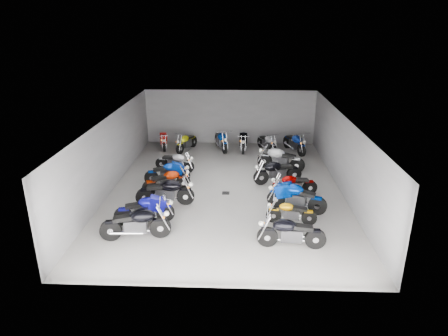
# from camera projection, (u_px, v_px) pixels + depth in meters

# --- Properties ---
(ground) EXTENTS (14.00, 14.00, 0.00)m
(ground) POSITION_uv_depth(u_px,v_px,m) (226.00, 189.00, 17.69)
(ground) COLOR #9C9A94
(ground) RESTS_ON ground
(wall_back) EXTENTS (10.00, 0.10, 3.20)m
(wall_back) POSITION_uv_depth(u_px,v_px,m) (230.00, 117.00, 23.68)
(wall_back) COLOR gray
(wall_back) RESTS_ON ground
(wall_left) EXTENTS (0.10, 14.00, 3.20)m
(wall_left) POSITION_uv_depth(u_px,v_px,m) (111.00, 153.00, 17.31)
(wall_left) COLOR gray
(wall_left) RESTS_ON ground
(wall_right) EXTENTS (0.10, 14.00, 3.20)m
(wall_right) POSITION_uv_depth(u_px,v_px,m) (344.00, 156.00, 16.94)
(wall_right) COLOR gray
(wall_right) RESTS_ON ground
(ceiling) EXTENTS (10.00, 14.00, 0.04)m
(ceiling) POSITION_uv_depth(u_px,v_px,m) (226.00, 117.00, 16.56)
(ceiling) COLOR black
(ceiling) RESTS_ON wall_back
(drain_grate) EXTENTS (0.32, 0.32, 0.01)m
(drain_grate) POSITION_uv_depth(u_px,v_px,m) (226.00, 193.00, 17.21)
(drain_grate) COLOR black
(drain_grate) RESTS_ON ground
(motorcycle_left_a) EXTENTS (2.39, 0.60, 1.05)m
(motorcycle_left_a) POSITION_uv_depth(u_px,v_px,m) (136.00, 224.00, 13.45)
(motorcycle_left_a) COLOR black
(motorcycle_left_a) RESTS_ON ground
(motorcycle_left_b) EXTENTS (2.18, 0.66, 0.97)m
(motorcycle_left_b) POSITION_uv_depth(u_px,v_px,m) (145.00, 210.00, 14.52)
(motorcycle_left_b) COLOR black
(motorcycle_left_b) RESTS_ON ground
(motorcycle_left_c) EXTENTS (2.36, 0.51, 1.04)m
(motorcycle_left_c) POSITION_uv_depth(u_px,v_px,m) (166.00, 192.00, 15.94)
(motorcycle_left_c) COLOR black
(motorcycle_left_c) RESTS_ON ground
(motorcycle_left_d) EXTENTS (1.99, 1.02, 0.94)m
(motorcycle_left_d) POSITION_uv_depth(u_px,v_px,m) (167.00, 181.00, 17.15)
(motorcycle_left_d) COLOR black
(motorcycle_left_d) RESTS_ON ground
(motorcycle_left_e) EXTENTS (2.07, 0.59, 0.92)m
(motorcycle_left_e) POSITION_uv_depth(u_px,v_px,m) (168.00, 173.00, 18.12)
(motorcycle_left_e) COLOR black
(motorcycle_left_e) RESTS_ON ground
(motorcycle_left_f) EXTENTS (1.99, 0.67, 0.89)m
(motorcycle_left_f) POSITION_uv_depth(u_px,v_px,m) (175.00, 162.00, 19.57)
(motorcycle_left_f) COLOR black
(motorcycle_left_f) RESTS_ON ground
(motorcycle_right_a) EXTENTS (2.25, 0.46, 0.99)m
(motorcycle_right_a) POSITION_uv_depth(u_px,v_px,m) (291.00, 233.00, 12.94)
(motorcycle_right_a) COLOR black
(motorcycle_right_a) RESTS_ON ground
(motorcycle_right_b) EXTENTS (1.85, 0.42, 0.81)m
(motorcycle_right_b) POSITION_uv_depth(u_px,v_px,m) (291.00, 212.00, 14.51)
(motorcycle_right_b) COLOR black
(motorcycle_right_b) RESTS_ON ground
(motorcycle_right_c) EXTENTS (2.26, 0.98, 1.04)m
(motorcycle_right_c) POSITION_uv_depth(u_px,v_px,m) (296.00, 197.00, 15.46)
(motorcycle_right_c) COLOR black
(motorcycle_right_c) RESTS_ON ground
(motorcycle_right_d) EXTENTS (2.04, 0.58, 0.90)m
(motorcycle_right_d) POSITION_uv_depth(u_px,v_px,m) (293.00, 185.00, 16.83)
(motorcycle_right_d) COLOR black
(motorcycle_right_d) RESTS_ON ground
(motorcycle_right_e) EXTENTS (2.25, 0.81, 1.01)m
(motorcycle_right_e) POSITION_uv_depth(u_px,v_px,m) (277.00, 172.00, 18.10)
(motorcycle_right_e) COLOR black
(motorcycle_right_e) RESTS_ON ground
(motorcycle_right_f) EXTENTS (2.29, 1.01, 1.05)m
(motorcycle_right_f) POSITION_uv_depth(u_px,v_px,m) (280.00, 159.00, 19.70)
(motorcycle_right_f) COLOR black
(motorcycle_right_f) RESTS_ON ground
(motorcycle_back_a) EXTENTS (0.66, 2.06, 0.92)m
(motorcycle_back_a) POSITION_uv_depth(u_px,v_px,m) (163.00, 140.00, 23.11)
(motorcycle_back_a) COLOR black
(motorcycle_back_a) RESTS_ON ground
(motorcycle_back_b) EXTENTS (0.96, 2.01, 0.93)m
(motorcycle_back_b) POSITION_uv_depth(u_px,v_px,m) (186.00, 142.00, 22.65)
(motorcycle_back_b) COLOR black
(motorcycle_back_b) RESTS_ON ground
(motorcycle_back_c) EXTENTS (0.84, 2.26, 1.02)m
(motorcycle_back_c) POSITION_uv_depth(u_px,v_px,m) (221.00, 140.00, 22.81)
(motorcycle_back_c) COLOR black
(motorcycle_back_c) RESTS_ON ground
(motorcycle_back_d) EXTENTS (0.45, 2.30, 1.01)m
(motorcycle_back_d) POSITION_uv_depth(u_px,v_px,m) (243.00, 141.00, 22.73)
(motorcycle_back_d) COLOR black
(motorcycle_back_d) RESTS_ON ground
(motorcycle_back_e) EXTENTS (1.00, 1.96, 0.92)m
(motorcycle_back_e) POSITION_uv_depth(u_px,v_px,m) (267.00, 143.00, 22.56)
(motorcycle_back_e) COLOR black
(motorcycle_back_e) RESTS_ON ground
(motorcycle_back_f) EXTENTS (1.02, 2.21, 1.02)m
(motorcycle_back_f) POSITION_uv_depth(u_px,v_px,m) (295.00, 143.00, 22.34)
(motorcycle_back_f) COLOR black
(motorcycle_back_f) RESTS_ON ground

